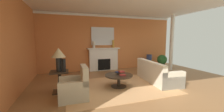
{
  "coord_description": "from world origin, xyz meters",
  "views": [
    {
      "loc": [
        -2.28,
        -4.65,
        1.71
      ],
      "look_at": [
        -0.39,
        1.0,
        1.0
      ],
      "focal_mm": 22.11,
      "sensor_mm": 36.0,
      "label": 1
    }
  ],
  "objects_px": {
    "fireplace": "(104,60)",
    "vase_mantel_right": "(113,44)",
    "armchair_near_window": "(75,88)",
    "potted_plant": "(162,61)",
    "mantel_mirror": "(103,36)",
    "sofa": "(156,74)",
    "vase_tall_corner": "(149,61)",
    "vase_mantel_left": "(94,45)",
    "table_lamp": "(59,55)",
    "coffee_table": "(119,78)",
    "side_table": "(60,80)",
    "vase_on_side_table": "(64,65)"
  },
  "relations": [
    {
      "from": "sofa",
      "to": "coffee_table",
      "type": "relative_size",
      "value": 2.18
    },
    {
      "from": "mantel_mirror",
      "to": "side_table",
      "type": "distance_m",
      "value": 3.88
    },
    {
      "from": "vase_mantel_left",
      "to": "table_lamp",
      "type": "bearing_deg",
      "value": -121.95
    },
    {
      "from": "mantel_mirror",
      "to": "coffee_table",
      "type": "height_order",
      "value": "mantel_mirror"
    },
    {
      "from": "side_table",
      "to": "vase_mantel_left",
      "type": "relative_size",
      "value": 1.94
    },
    {
      "from": "vase_tall_corner",
      "to": "vase_on_side_table",
      "type": "bearing_deg",
      "value": -152.3
    },
    {
      "from": "vase_mantel_left",
      "to": "vase_mantel_right",
      "type": "height_order",
      "value": "vase_mantel_right"
    },
    {
      "from": "mantel_mirror",
      "to": "sofa",
      "type": "relative_size",
      "value": 0.59
    },
    {
      "from": "sofa",
      "to": "vase_tall_corner",
      "type": "relative_size",
      "value": 2.66
    },
    {
      "from": "sofa",
      "to": "coffee_table",
      "type": "distance_m",
      "value": 1.72
    },
    {
      "from": "side_table",
      "to": "vase_mantel_left",
      "type": "xyz_separation_m",
      "value": [
        1.65,
        2.65,
        1.04
      ]
    },
    {
      "from": "mantel_mirror",
      "to": "coffee_table",
      "type": "bearing_deg",
      "value": -93.75
    },
    {
      "from": "fireplace",
      "to": "vase_mantel_right",
      "type": "bearing_deg",
      "value": -5.16
    },
    {
      "from": "fireplace",
      "to": "mantel_mirror",
      "type": "distance_m",
      "value": 1.31
    },
    {
      "from": "table_lamp",
      "to": "mantel_mirror",
      "type": "bearing_deg",
      "value": 52.0
    },
    {
      "from": "vase_on_side_table",
      "to": "vase_tall_corner",
      "type": "relative_size",
      "value": 0.5
    },
    {
      "from": "vase_on_side_table",
      "to": "vase_tall_corner",
      "type": "bearing_deg",
      "value": 27.7
    },
    {
      "from": "vase_mantel_left",
      "to": "side_table",
      "type": "bearing_deg",
      "value": -121.95
    },
    {
      "from": "coffee_table",
      "to": "side_table",
      "type": "bearing_deg",
      "value": 176.14
    },
    {
      "from": "sofa",
      "to": "vase_mantel_right",
      "type": "xyz_separation_m",
      "value": [
        -0.97,
        2.64,
        1.17
      ]
    },
    {
      "from": "armchair_near_window",
      "to": "vase_mantel_left",
      "type": "height_order",
      "value": "vase_mantel_left"
    },
    {
      "from": "fireplace",
      "to": "potted_plant",
      "type": "distance_m",
      "value": 3.42
    },
    {
      "from": "sofa",
      "to": "vase_on_side_table",
      "type": "height_order",
      "value": "vase_on_side_table"
    },
    {
      "from": "mantel_mirror",
      "to": "vase_mantel_left",
      "type": "height_order",
      "value": "mantel_mirror"
    },
    {
      "from": "fireplace",
      "to": "potted_plant",
      "type": "height_order",
      "value": "fireplace"
    },
    {
      "from": "armchair_near_window",
      "to": "vase_mantel_left",
      "type": "xyz_separation_m",
      "value": [
        1.21,
        3.31,
        1.13
      ]
    },
    {
      "from": "side_table",
      "to": "table_lamp",
      "type": "distance_m",
      "value": 0.82
    },
    {
      "from": "sofa",
      "to": "vase_tall_corner",
      "type": "xyz_separation_m",
      "value": [
        1.22,
        2.39,
        0.11
      ]
    },
    {
      "from": "mantel_mirror",
      "to": "side_table",
      "type": "height_order",
      "value": "mantel_mirror"
    },
    {
      "from": "fireplace",
      "to": "vase_mantel_right",
      "type": "height_order",
      "value": "vase_mantel_right"
    },
    {
      "from": "armchair_near_window",
      "to": "table_lamp",
      "type": "bearing_deg",
      "value": 123.54
    },
    {
      "from": "fireplace",
      "to": "armchair_near_window",
      "type": "bearing_deg",
      "value": -117.73
    },
    {
      "from": "fireplace",
      "to": "table_lamp",
      "type": "height_order",
      "value": "table_lamp"
    },
    {
      "from": "vase_tall_corner",
      "to": "potted_plant",
      "type": "relative_size",
      "value": 0.98
    },
    {
      "from": "vase_mantel_right",
      "to": "vase_on_side_table",
      "type": "bearing_deg",
      "value": -133.23
    },
    {
      "from": "mantel_mirror",
      "to": "side_table",
      "type": "relative_size",
      "value": 1.85
    },
    {
      "from": "sofa",
      "to": "vase_on_side_table",
      "type": "relative_size",
      "value": 5.34
    },
    {
      "from": "coffee_table",
      "to": "potted_plant",
      "type": "bearing_deg",
      "value": 30.86
    },
    {
      "from": "table_lamp",
      "to": "potted_plant",
      "type": "bearing_deg",
      "value": 19.63
    },
    {
      "from": "vase_mantel_right",
      "to": "side_table",
      "type": "bearing_deg",
      "value": -136.1
    },
    {
      "from": "coffee_table",
      "to": "table_lamp",
      "type": "relative_size",
      "value": 1.33
    },
    {
      "from": "armchair_near_window",
      "to": "potted_plant",
      "type": "height_order",
      "value": "armchair_near_window"
    },
    {
      "from": "mantel_mirror",
      "to": "vase_on_side_table",
      "type": "bearing_deg",
      "value": -124.92
    },
    {
      "from": "potted_plant",
      "to": "vase_mantel_right",
      "type": "bearing_deg",
      "value": 166.53
    },
    {
      "from": "vase_on_side_table",
      "to": "fireplace",
      "type": "bearing_deg",
      "value": 53.94
    },
    {
      "from": "armchair_near_window",
      "to": "potted_plant",
      "type": "relative_size",
      "value": 1.14
    },
    {
      "from": "fireplace",
      "to": "vase_on_side_table",
      "type": "xyz_separation_m",
      "value": [
        -2.05,
        -2.82,
        0.31
      ]
    },
    {
      "from": "vase_on_side_table",
      "to": "vase_mantel_right",
      "type": "height_order",
      "value": "vase_mantel_right"
    },
    {
      "from": "side_table",
      "to": "potted_plant",
      "type": "distance_m",
      "value": 5.89
    },
    {
      "from": "vase_tall_corner",
      "to": "vase_mantel_right",
      "type": "xyz_separation_m",
      "value": [
        -2.19,
        0.25,
        1.06
      ]
    }
  ]
}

